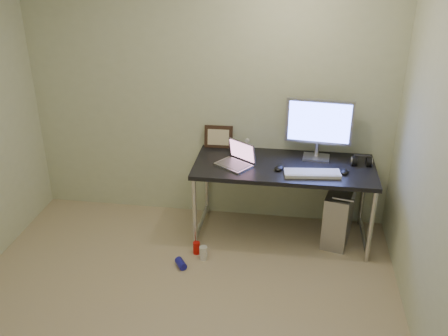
% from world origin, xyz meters
% --- Properties ---
extents(floor, '(3.50, 3.50, 0.00)m').
position_xyz_m(floor, '(0.00, 0.00, 0.00)').
color(floor, tan).
rests_on(floor, ground).
extents(wall_back, '(3.50, 0.02, 2.50)m').
position_xyz_m(wall_back, '(0.00, 1.75, 1.25)').
color(wall_back, beige).
rests_on(wall_back, ground).
extents(desk, '(1.63, 0.71, 0.75)m').
position_xyz_m(desk, '(0.75, 1.39, 0.67)').
color(desk, black).
rests_on(desk, ground).
extents(tower_computer, '(0.33, 0.53, 0.55)m').
position_xyz_m(tower_computer, '(1.28, 1.41, 0.26)').
color(tower_computer, '#A3A2A7').
rests_on(tower_computer, ground).
extents(cable_a, '(0.01, 0.16, 0.69)m').
position_xyz_m(cable_a, '(1.23, 1.70, 0.40)').
color(cable_a, black).
rests_on(cable_a, ground).
extents(cable_b, '(0.02, 0.11, 0.71)m').
position_xyz_m(cable_b, '(1.32, 1.68, 0.38)').
color(cable_b, black).
rests_on(cable_b, ground).
extents(can_red, '(0.07, 0.07, 0.12)m').
position_xyz_m(can_red, '(0.01, 0.98, 0.06)').
color(can_red, red).
rests_on(can_red, ground).
extents(can_white, '(0.08, 0.08, 0.13)m').
position_xyz_m(can_white, '(0.09, 0.90, 0.06)').
color(can_white, silver).
rests_on(can_white, ground).
extents(can_blue, '(0.13, 0.14, 0.07)m').
position_xyz_m(can_blue, '(-0.09, 0.76, 0.03)').
color(can_blue, '#1C1BA1').
rests_on(can_blue, ground).
extents(laptop, '(0.39, 0.37, 0.21)m').
position_xyz_m(laptop, '(0.32, 1.34, 0.80)').
color(laptop, '#B4B3BA').
rests_on(laptop, desk).
extents(monitor, '(0.60, 0.19, 0.57)m').
position_xyz_m(monitor, '(1.04, 1.59, 1.08)').
color(monitor, '#B4B3BA').
rests_on(monitor, desk).
extents(keyboard, '(0.50, 0.21, 0.03)m').
position_xyz_m(keyboard, '(1.00, 1.22, 0.76)').
color(keyboard, silver).
rests_on(keyboard, desk).
extents(mouse_right, '(0.09, 0.12, 0.04)m').
position_xyz_m(mouse_right, '(1.28, 1.30, 0.77)').
color(mouse_right, black).
rests_on(mouse_right, desk).
extents(mouse_left, '(0.11, 0.14, 0.04)m').
position_xyz_m(mouse_left, '(0.71, 1.30, 0.77)').
color(mouse_left, black).
rests_on(mouse_left, desk).
extents(headphones, '(0.17, 0.11, 0.12)m').
position_xyz_m(headphones, '(1.44, 1.50, 0.78)').
color(headphones, black).
rests_on(headphones, desk).
extents(picture_frame, '(0.27, 0.08, 0.22)m').
position_xyz_m(picture_frame, '(0.10, 1.71, 0.86)').
color(picture_frame, black).
rests_on(picture_frame, desk).
extents(webcam, '(0.04, 0.03, 0.11)m').
position_xyz_m(webcam, '(0.38, 1.69, 0.83)').
color(webcam, silver).
rests_on(webcam, desk).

